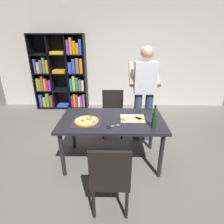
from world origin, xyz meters
name	(u,v)px	position (x,y,z in m)	size (l,w,h in m)	color
ground_plane	(112,160)	(0.00, 0.00, 0.00)	(12.00, 12.00, 0.00)	gray
back_wall	(114,56)	(0.00, 2.60, 1.40)	(6.40, 0.10, 2.80)	silver
dining_table	(112,124)	(0.00, 0.00, 0.67)	(1.54, 0.86, 0.75)	#232328
chair_near_camera	(110,176)	(0.00, -0.92, 0.51)	(0.42, 0.42, 0.90)	black
chair_far_side	(113,110)	(0.00, 0.92, 0.51)	(0.42, 0.42, 0.90)	black
bookshelf	(62,75)	(-1.40, 2.37, 0.91)	(1.40, 0.35, 1.95)	black
person_serving_pizza	(144,90)	(0.57, 0.70, 1.00)	(0.55, 0.54, 1.75)	#38476B
pepperoni_pizza_on_tray	(87,121)	(-0.36, -0.11, 0.77)	(0.41, 0.41, 0.04)	#2D2D33
pizza_slices_on_towel	(133,119)	(0.32, 0.00, 0.76)	(0.36, 0.28, 0.03)	white
wine_bottle	(154,119)	(0.57, -0.25, 0.87)	(0.07, 0.07, 0.32)	#194723
kitchen_scissors	(111,126)	(-0.01, -0.25, 0.76)	(0.20, 0.12, 0.01)	silver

